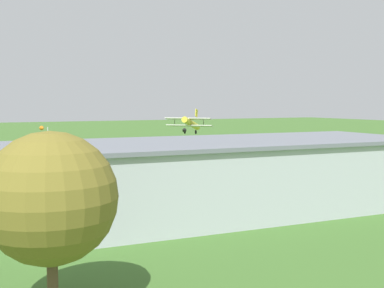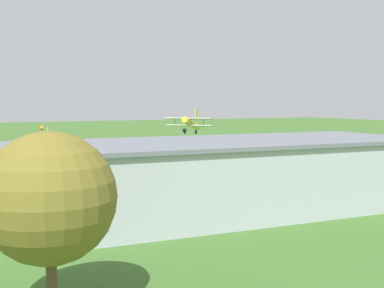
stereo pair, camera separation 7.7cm
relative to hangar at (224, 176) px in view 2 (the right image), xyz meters
name	(u,v)px [view 2 (the right image)]	position (x,y,z in m)	size (l,w,h in m)	color
ground_plane	(144,170)	(-3.81, -30.67, -3.38)	(400.00, 400.00, 0.00)	#3D6628
hangar	(224,176)	(0.00, 0.00, 0.00)	(40.06, 16.34, 6.74)	#B7BCC6
biplane	(191,123)	(-13.34, -33.65, 3.44)	(7.73, 7.73, 4.13)	yellow
person_at_fence_line	(267,172)	(-15.97, -15.57, -2.58)	(0.45, 0.45, 1.61)	#3F3F47
person_beside_truck	(10,197)	(17.66, -12.50, -2.61)	(0.54, 0.54, 1.55)	#33723F
person_by_parked_cars	(281,173)	(-17.10, -13.92, -2.60)	(0.53, 0.53, 1.57)	#33723F
person_crossing_taxiway	(285,170)	(-19.58, -16.27, -2.61)	(0.41, 0.41, 1.55)	#3F3F47
tree_near_perimeter_road	(50,198)	(19.11, 16.10, 2.29)	(6.48, 6.48, 8.92)	brown
windsock	(44,132)	(10.99, -30.12, 2.77)	(1.07, 1.31, 7.02)	silver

